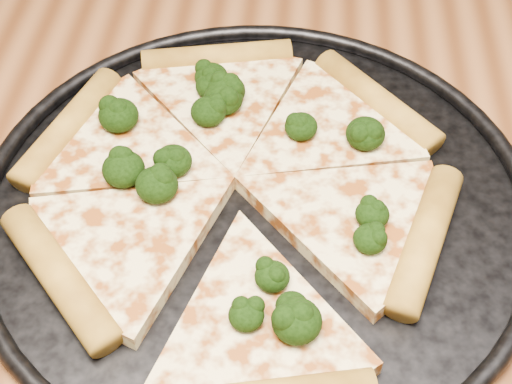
{
  "coord_description": "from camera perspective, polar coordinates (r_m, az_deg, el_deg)",
  "views": [
    {
      "loc": [
        -0.06,
        -0.37,
        1.16
      ],
      "look_at": [
        -0.08,
        -0.02,
        0.77
      ],
      "focal_mm": 52.05,
      "sensor_mm": 36.0,
      "label": 1
    }
  ],
  "objects": [
    {
      "name": "dining_table",
      "position": [
        0.62,
        8.02,
        -5.4
      ],
      "size": [
        1.2,
        0.9,
        0.75
      ],
      "color": "brown",
      "rests_on": "ground"
    },
    {
      "name": "pizza_pan",
      "position": [
        0.53,
        0.0,
        -0.59
      ],
      "size": [
        0.4,
        0.4,
        0.02
      ],
      "color": "black",
      "rests_on": "dining_table"
    },
    {
      "name": "pizza",
      "position": [
        0.52,
        -1.59,
        0.57
      ],
      "size": [
        0.33,
        0.35,
        0.02
      ],
      "rotation": [
        0.0,
        0.0,
        0.2
      ],
      "color": "#FFE49C",
      "rests_on": "pizza_pan"
    },
    {
      "name": "broccoli_florets",
      "position": [
        0.53,
        -2.12,
        2.68
      ],
      "size": [
        0.21,
        0.25,
        0.02
      ],
      "color": "black",
      "rests_on": "pizza"
    }
  ]
}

